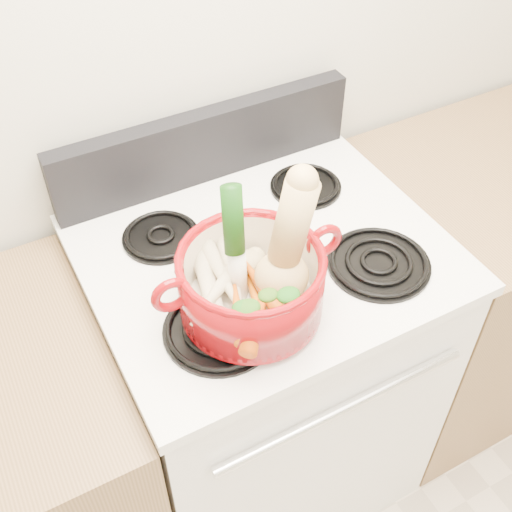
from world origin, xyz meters
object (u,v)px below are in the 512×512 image
stove_body (263,376)px  squash (283,243)px  dutch_oven (251,284)px  leek (237,244)px

stove_body → squash: size_ratio=3.42×
dutch_oven → leek: size_ratio=1.09×
stove_body → leek: (-0.13, -0.12, 0.66)m
stove_body → leek: size_ratio=3.57×
dutch_oven → leek: 0.09m
squash → leek: squash is taller
stove_body → dutch_oven: 0.61m
leek → stove_body: bearing=59.6°
dutch_oven → squash: size_ratio=1.04×
stove_body → squash: 0.69m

